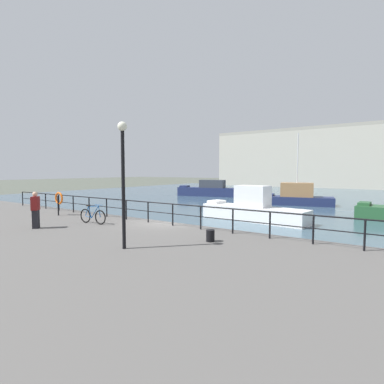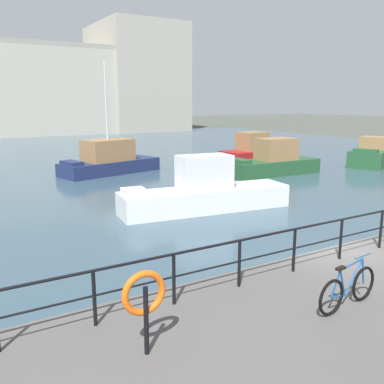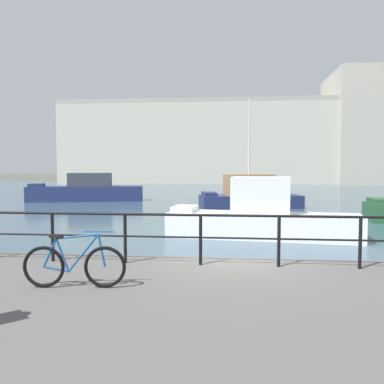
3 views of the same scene
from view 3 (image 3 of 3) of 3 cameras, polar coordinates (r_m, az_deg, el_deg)
The scene contains 8 objects.
ground_plane at distance 10.04m, azimuth 5.02°, elevation -14.42°, with size 240.00×240.00×0.00m, color #4C5147.
water_basin at distance 39.86m, azimuth 5.77°, elevation -0.70°, with size 80.00×60.00×0.01m, color #385160.
harbor_building at distance 72.67m, azimuth 10.44°, elevation 6.74°, with size 56.45×16.53×17.59m.
moored_green_narrowboat at distance 36.60m, azimuth -14.01°, elevation 0.19°, with size 9.64×3.92×2.35m.
moored_blue_motorboat at distance 30.29m, azimuth 7.67°, elevation -0.38°, with size 7.44×4.05×7.65m.
moored_small_launch at distance 18.18m, azimuth 9.20°, elevation -3.48°, with size 8.19×2.84×2.58m.
quay_railing at distance 8.93m, azimuth 1.16°, elevation -5.10°, with size 25.93×0.07×1.08m.
parked_bicycle at distance 7.64m, azimuth -15.52°, elevation -9.44°, with size 1.77×0.22×0.98m.
Camera 3 is at (0.14, -9.54, 3.14)m, focal length 39.80 mm.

